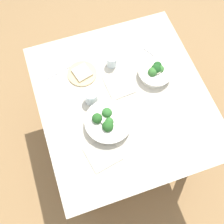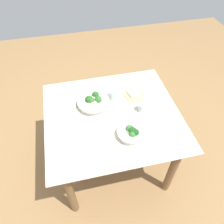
{
  "view_description": "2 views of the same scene",
  "coord_description": "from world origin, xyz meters",
  "px_view_note": "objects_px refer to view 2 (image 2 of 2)",
  "views": [
    {
      "loc": [
        -0.72,
        0.32,
        2.32
      ],
      "look_at": [
        -0.07,
        0.1,
        0.78
      ],
      "focal_mm": 44.42,
      "sensor_mm": 36.0,
      "label": 1
    },
    {
      "loc": [
        -0.28,
        -1.2,
        2.16
      ],
      "look_at": [
        0.0,
        0.03,
        0.78
      ],
      "focal_mm": 35.08,
      "sensor_mm": 36.0,
      "label": 2
    }
  ],
  "objects_px": {
    "table_knife_left": "(134,82)",
    "broccoli_bowl_far": "(94,102)",
    "broccoli_bowl_near": "(131,133)",
    "water_glass_center": "(113,95)",
    "fork_by_near_bowl": "(80,154)",
    "napkin_folded_lower": "(74,101)",
    "napkin_folded_upper": "(124,113)",
    "bread_side_plate": "(134,94)",
    "table_knife_right": "(104,146)",
    "water_glass_side": "(142,107)",
    "fork_by_far_bowl": "(154,135)"
  },
  "relations": [
    {
      "from": "napkin_folded_lower",
      "to": "table_knife_right",
      "type": "bearing_deg",
      "value": -72.93
    },
    {
      "from": "broccoli_bowl_near",
      "to": "water_glass_center",
      "type": "bearing_deg",
      "value": 95.44
    },
    {
      "from": "fork_by_far_bowl",
      "to": "broccoli_bowl_far",
      "type": "bearing_deg",
      "value": -77.69
    },
    {
      "from": "water_glass_side",
      "to": "napkin_folded_lower",
      "type": "bearing_deg",
      "value": 156.42
    },
    {
      "from": "water_glass_center",
      "to": "fork_by_near_bowl",
      "type": "relative_size",
      "value": 1.06
    },
    {
      "from": "fork_by_far_bowl",
      "to": "napkin_folded_upper",
      "type": "bearing_deg",
      "value": -90.05
    },
    {
      "from": "bread_side_plate",
      "to": "table_knife_right",
      "type": "relative_size",
      "value": 0.99
    },
    {
      "from": "napkin_folded_upper",
      "to": "broccoli_bowl_near",
      "type": "bearing_deg",
      "value": -91.7
    },
    {
      "from": "broccoli_bowl_near",
      "to": "fork_by_near_bowl",
      "type": "relative_size",
      "value": 2.47
    },
    {
      "from": "napkin_folded_lower",
      "to": "broccoli_bowl_far",
      "type": "bearing_deg",
      "value": -27.21
    },
    {
      "from": "water_glass_center",
      "to": "water_glass_side",
      "type": "distance_m",
      "value": 0.29
    },
    {
      "from": "broccoli_bowl_far",
      "to": "water_glass_center",
      "type": "bearing_deg",
      "value": 13.34
    },
    {
      "from": "bread_side_plate",
      "to": "napkin_folded_lower",
      "type": "relative_size",
      "value": 1.05
    },
    {
      "from": "water_glass_center",
      "to": "table_knife_left",
      "type": "distance_m",
      "value": 0.31
    },
    {
      "from": "broccoli_bowl_far",
      "to": "fork_by_near_bowl",
      "type": "height_order",
      "value": "broccoli_bowl_far"
    },
    {
      "from": "broccoli_bowl_far",
      "to": "broccoli_bowl_near",
      "type": "xyz_separation_m",
      "value": [
        0.23,
        -0.39,
        0.0
      ]
    },
    {
      "from": "fork_by_far_bowl",
      "to": "broccoli_bowl_near",
      "type": "bearing_deg",
      "value": -42.87
    },
    {
      "from": "broccoli_bowl_near",
      "to": "fork_by_far_bowl",
      "type": "distance_m",
      "value": 0.18
    },
    {
      "from": "broccoli_bowl_near",
      "to": "bread_side_plate",
      "type": "height_order",
      "value": "broccoli_bowl_near"
    },
    {
      "from": "fork_by_near_bowl",
      "to": "napkin_folded_lower",
      "type": "distance_m",
      "value": 0.55
    },
    {
      "from": "fork_by_near_bowl",
      "to": "table_knife_right",
      "type": "distance_m",
      "value": 0.18
    },
    {
      "from": "water_glass_center",
      "to": "napkin_folded_lower",
      "type": "bearing_deg",
      "value": 173.32
    },
    {
      "from": "table_knife_right",
      "to": "napkin_folded_lower",
      "type": "relative_size",
      "value": 1.06
    },
    {
      "from": "broccoli_bowl_far",
      "to": "napkin_folded_lower",
      "type": "relative_size",
      "value": 1.56
    },
    {
      "from": "water_glass_center",
      "to": "table_knife_right",
      "type": "distance_m",
      "value": 0.52
    },
    {
      "from": "broccoli_bowl_far",
      "to": "bread_side_plate",
      "type": "xyz_separation_m",
      "value": [
        0.38,
        0.05,
        -0.03
      ]
    },
    {
      "from": "napkin_folded_lower",
      "to": "broccoli_bowl_near",
      "type": "bearing_deg",
      "value": -50.71
    },
    {
      "from": "table_knife_right",
      "to": "napkin_folded_upper",
      "type": "distance_m",
      "value": 0.38
    },
    {
      "from": "broccoli_bowl_near",
      "to": "water_glass_center",
      "type": "relative_size",
      "value": 2.33
    },
    {
      "from": "water_glass_center",
      "to": "fork_by_near_bowl",
      "type": "bearing_deg",
      "value": -125.92
    },
    {
      "from": "bread_side_plate",
      "to": "napkin_folded_lower",
      "type": "distance_m",
      "value": 0.55
    },
    {
      "from": "broccoli_bowl_far",
      "to": "water_glass_side",
      "type": "bearing_deg",
      "value": -21.99
    },
    {
      "from": "bread_side_plate",
      "to": "napkin_folded_upper",
      "type": "bearing_deg",
      "value": -127.63
    },
    {
      "from": "broccoli_bowl_near",
      "to": "water_glass_center",
      "type": "distance_m",
      "value": 0.44
    },
    {
      "from": "bread_side_plate",
      "to": "broccoli_bowl_near",
      "type": "bearing_deg",
      "value": -109.73
    },
    {
      "from": "water_glass_side",
      "to": "fork_by_near_bowl",
      "type": "xyz_separation_m",
      "value": [
        -0.58,
        -0.31,
        -0.04
      ]
    },
    {
      "from": "fork_by_far_bowl",
      "to": "table_knife_right",
      "type": "distance_m",
      "value": 0.4
    },
    {
      "from": "broccoli_bowl_far",
      "to": "bread_side_plate",
      "type": "relative_size",
      "value": 1.48
    },
    {
      "from": "water_glass_side",
      "to": "table_knife_left",
      "type": "distance_m",
      "value": 0.38
    },
    {
      "from": "table_knife_left",
      "to": "broccoli_bowl_far",
      "type": "bearing_deg",
      "value": 100.91
    },
    {
      "from": "table_knife_right",
      "to": "table_knife_left",
      "type": "bearing_deg",
      "value": 150.16
    },
    {
      "from": "broccoli_bowl_far",
      "to": "broccoli_bowl_near",
      "type": "distance_m",
      "value": 0.45
    },
    {
      "from": "broccoli_bowl_far",
      "to": "napkin_folded_lower",
      "type": "distance_m",
      "value": 0.19
    },
    {
      "from": "fork_by_near_bowl",
      "to": "table_knife_left",
      "type": "xyz_separation_m",
      "value": [
        0.62,
        0.68,
        -0.0
      ]
    },
    {
      "from": "broccoli_bowl_far",
      "to": "table_knife_left",
      "type": "bearing_deg",
      "value": 26.22
    },
    {
      "from": "fork_by_near_bowl",
      "to": "napkin_folded_lower",
      "type": "xyz_separation_m",
      "value": [
        0.02,
        0.55,
        0.0
      ]
    },
    {
      "from": "water_glass_center",
      "to": "table_knife_left",
      "type": "bearing_deg",
      "value": 34.18
    },
    {
      "from": "broccoli_bowl_far",
      "to": "broccoli_bowl_near",
      "type": "height_order",
      "value": "broccoli_bowl_far"
    },
    {
      "from": "broccoli_bowl_far",
      "to": "fork_by_near_bowl",
      "type": "bearing_deg",
      "value": -111.67
    },
    {
      "from": "bread_side_plate",
      "to": "fork_by_far_bowl",
      "type": "bearing_deg",
      "value": -88.08
    }
  ]
}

